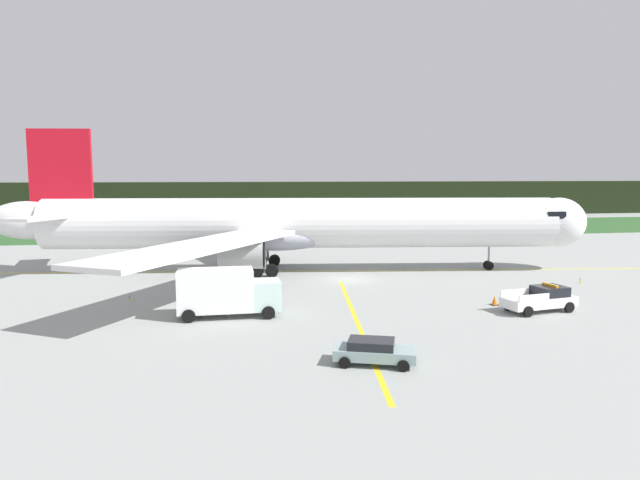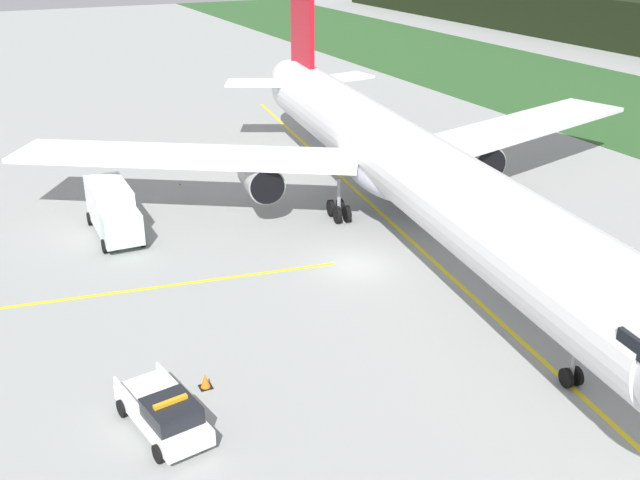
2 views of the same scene
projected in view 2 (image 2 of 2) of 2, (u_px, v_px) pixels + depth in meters
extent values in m
plane|color=#939793|center=(356.00, 266.00, 45.85)|extent=(320.00, 320.00, 0.00)
cube|color=yellow|center=(401.00, 232.00, 50.88)|extent=(80.20, 11.37, 0.01)
cube|color=yellow|center=(95.00, 296.00, 42.18)|extent=(4.19, 28.19, 0.01)
cylinder|color=silver|center=(404.00, 162.00, 48.97)|extent=(50.78, 11.88, 5.01)
ellipsoid|color=silver|center=(293.00, 80.00, 72.33)|extent=(8.45, 4.82, 3.76)
ellipsoid|color=#A7A9B9|center=(389.00, 171.00, 51.73)|extent=(12.00, 6.77, 2.75)
cube|color=silver|center=(516.00, 127.00, 59.76)|extent=(11.61, 24.70, 0.35)
cylinder|color=#A4A4A4|center=(478.00, 157.00, 56.65)|extent=(4.10, 3.04, 2.55)
cylinder|color=black|center=(491.00, 165.00, 54.94)|extent=(0.44, 2.34, 2.34)
cube|color=silver|center=(186.00, 156.00, 52.46)|extent=(17.11, 23.33, 0.35)
cylinder|color=#A4A4A4|center=(261.00, 179.00, 51.97)|extent=(4.10, 3.04, 2.55)
cylinder|color=black|center=(268.00, 187.00, 50.26)|extent=(0.44, 2.34, 2.34)
cube|color=red|center=(302.00, 34.00, 67.56)|extent=(6.05, 1.26, 8.26)
cube|color=silver|center=(338.00, 78.00, 70.66)|extent=(4.10, 7.16, 0.28)
cube|color=silver|center=(264.00, 83.00, 68.67)|extent=(5.61, 7.36, 0.28)
cylinder|color=gray|center=(575.00, 354.00, 33.37)|extent=(0.20, 0.20, 2.38)
cylinder|color=black|center=(576.00, 376.00, 33.91)|extent=(0.92, 0.34, 0.90)
cylinder|color=black|center=(566.00, 378.00, 33.77)|extent=(0.92, 0.34, 0.90)
cylinder|color=gray|center=(424.00, 186.00, 54.18)|extent=(0.28, 0.28, 2.38)
cylinder|color=black|center=(423.00, 205.00, 53.93)|extent=(1.23, 0.46, 1.20)
cylinder|color=black|center=(432.00, 204.00, 54.13)|extent=(1.23, 0.46, 1.20)
cylinder|color=black|center=(415.00, 199.00, 55.16)|extent=(1.23, 0.46, 1.20)
cylinder|color=black|center=(424.00, 198.00, 55.36)|extent=(1.23, 0.46, 1.20)
cylinder|color=gray|center=(339.00, 195.00, 52.37)|extent=(0.28, 0.28, 2.38)
cylinder|color=black|center=(347.00, 214.00, 52.32)|extent=(1.23, 0.46, 1.20)
cylinder|color=black|center=(337.00, 215.00, 52.12)|extent=(1.23, 0.46, 1.20)
cylinder|color=black|center=(340.00, 207.00, 53.54)|extent=(1.23, 0.46, 1.20)
cylinder|color=black|center=(331.00, 208.00, 53.35)|extent=(1.23, 0.46, 1.20)
cube|color=white|center=(162.00, 414.00, 30.85)|extent=(5.61, 2.96, 0.70)
cube|color=black|center=(171.00, 411.00, 29.86)|extent=(2.43, 2.23, 0.70)
cube|color=white|center=(170.00, 380.00, 32.10)|extent=(2.54, 0.55, 0.45)
cube|color=white|center=(126.00, 395.00, 31.06)|extent=(2.54, 0.55, 0.45)
cube|color=orange|center=(171.00, 402.00, 29.69)|extent=(0.45, 1.44, 0.16)
cylinder|color=black|center=(206.00, 434.00, 30.19)|extent=(0.79, 0.37, 0.76)
cylinder|color=black|center=(158.00, 454.00, 29.07)|extent=(0.79, 0.37, 0.76)
cylinder|color=black|center=(167.00, 392.00, 32.90)|extent=(0.79, 0.37, 0.76)
cylinder|color=black|center=(122.00, 408.00, 31.78)|extent=(0.79, 0.37, 0.76)
cube|color=silver|center=(122.00, 228.00, 47.55)|extent=(1.91, 2.40, 2.00)
cube|color=white|center=(110.00, 205.00, 50.28)|extent=(5.11, 2.41, 2.88)
cylinder|color=#99999E|center=(116.00, 231.00, 50.03)|extent=(0.77, 0.10, 1.04)
cylinder|color=#99999E|center=(110.00, 221.00, 51.73)|extent=(0.77, 0.10, 1.04)
cylinder|color=black|center=(142.00, 240.00, 48.41)|extent=(0.90, 0.26, 0.90)
cylinder|color=black|center=(105.00, 246.00, 47.46)|extent=(0.90, 0.26, 0.90)
cylinder|color=black|center=(125.00, 213.00, 52.80)|extent=(0.90, 0.26, 0.90)
cylinder|color=black|center=(90.00, 219.00, 51.85)|extent=(0.90, 0.26, 0.90)
cube|color=black|center=(206.00, 387.00, 33.87)|extent=(0.57, 0.57, 0.03)
cone|color=orange|center=(205.00, 380.00, 33.73)|extent=(0.44, 0.44, 0.69)
cylinder|color=yellow|center=(180.00, 187.00, 59.04)|extent=(0.10, 0.10, 0.28)
sphere|color=blue|center=(180.00, 185.00, 58.96)|extent=(0.12, 0.12, 0.12)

